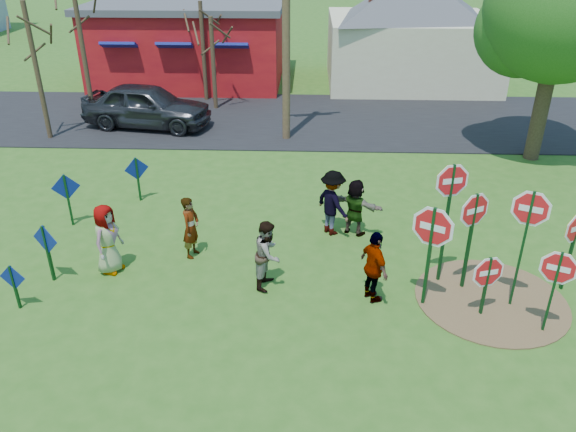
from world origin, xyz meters
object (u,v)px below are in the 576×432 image
stop_sign_b (450,194)px  person_b (191,227)px  stop_sign_a (432,235)px  utility_pole (286,3)px  leafy_tree (565,15)px  stop_sign_d (576,233)px  suv (147,106)px  person_a (107,239)px  stop_sign_c (528,223)px

stop_sign_b → person_b: (-5.75, 0.88, -1.40)m
stop_sign_a → utility_pole: (-3.34, 10.28, 3.17)m
person_b → leafy_tree: size_ratio=0.21×
leafy_tree → stop_sign_d: bearing=-105.2°
leafy_tree → suv: bearing=168.9°
person_a → stop_sign_d: bearing=-75.2°
stop_sign_c → utility_pole: 11.83m
stop_sign_c → leafy_tree: (3.48, 8.60, 2.75)m
suv → utility_pole: bearing=-92.3°
person_b → leafy_tree: leafy_tree is taller
stop_sign_a → person_b: 5.62m
leafy_tree → stop_sign_b: bearing=-122.0°
stop_sign_b → stop_sign_d: (2.67, -0.22, -0.76)m
stop_sign_c → leafy_tree: leafy_tree is taller
stop_sign_c → suv: bearing=157.3°
stop_sign_b → utility_pole: 10.48m
stop_sign_d → person_a: size_ratio=1.20×
stop_sign_a → stop_sign_c: 1.87m
person_b → stop_sign_c: bearing=-87.5°
person_b → suv: 10.30m
stop_sign_d → person_b: (-8.42, 1.10, -0.63)m
stop_sign_b → stop_sign_c: bearing=-47.1°
stop_sign_c → suv: stop_sign_c is taller
stop_sign_b → person_a: (-7.51, 0.13, -1.33)m
person_b → leafy_tree: 13.22m
stop_sign_a → suv: (-8.86, 11.42, -0.77)m
stop_sign_c → utility_pole: utility_pole is taller
leafy_tree → person_b: bearing=-147.0°
stop_sign_a → stop_sign_d: bearing=41.9°
stop_sign_a → suv: bearing=157.7°
stop_sign_a → utility_pole: 11.26m
stop_sign_b → leafy_tree: (4.84, 7.74, 2.54)m
person_b → person_a: bearing=129.3°
stop_sign_b → person_a: stop_sign_b is taller
stop_sign_d → utility_pole: utility_pole is taller
suv → leafy_tree: (14.19, -2.79, 3.82)m
person_a → person_b: person_a is taller
person_b → utility_pole: (1.92, 8.51, 4.05)m
stop_sign_a → suv: size_ratio=0.49×
stop_sign_c → stop_sign_d: stop_sign_c is taller
stop_sign_d → utility_pole: size_ratio=0.22×
stop_sign_b → suv: 14.14m
stop_sign_a → person_a: bearing=-158.4°
stop_sign_b → person_b: size_ratio=1.91×
stop_sign_a → utility_pole: utility_pole is taller
stop_sign_d → leafy_tree: 8.89m
stop_sign_b → stop_sign_d: stop_sign_b is taller
person_b → suv: size_ratio=0.31×
stop_sign_a → person_b: (-5.26, 1.77, -0.89)m
suv → utility_pole: size_ratio=0.54×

